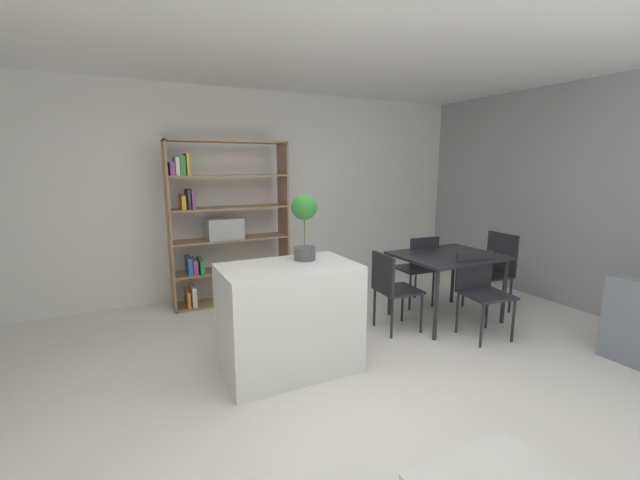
# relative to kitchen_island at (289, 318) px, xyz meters

# --- Properties ---
(ground_plane) EXTENTS (9.70, 9.70, 0.00)m
(ground_plane) POSITION_rel_kitchen_island_xyz_m (0.27, -0.44, -0.47)
(ground_plane) COLOR silver
(ceiling_slab) EXTENTS (7.05, 5.67, 0.06)m
(ceiling_slab) POSITION_rel_kitchen_island_xyz_m (0.27, -0.44, 2.30)
(ceiling_slab) COLOR white
(ceiling_slab) RESTS_ON ground_plane
(back_partition) EXTENTS (7.05, 0.06, 2.74)m
(back_partition) POSITION_rel_kitchen_island_xyz_m (0.27, 2.36, 0.90)
(back_partition) COLOR white
(back_partition) RESTS_ON ground_plane
(right_partition_gray) EXTENTS (0.06, 5.67, 2.74)m
(right_partition_gray) POSITION_rel_kitchen_island_xyz_m (3.76, -0.44, 0.90)
(right_partition_gray) COLOR #9E9EA3
(right_partition_gray) RESTS_ON ground_plane
(kitchen_island) EXTENTS (1.13, 0.69, 0.93)m
(kitchen_island) POSITION_rel_kitchen_island_xyz_m (0.00, 0.00, 0.00)
(kitchen_island) COLOR silver
(kitchen_island) RESTS_ON ground_plane
(potted_plant_on_island) EXTENTS (0.23, 0.23, 0.58)m
(potted_plant_on_island) POSITION_rel_kitchen_island_xyz_m (0.20, 0.11, 0.83)
(potted_plant_on_island) COLOR #4C4C51
(potted_plant_on_island) RESTS_ON kitchen_island
(open_bookshelf) EXTENTS (1.48, 0.37, 2.05)m
(open_bookshelf) POSITION_rel_kitchen_island_xyz_m (-0.11, 2.00, 0.55)
(open_bookshelf) COLOR #997551
(open_bookshelf) RESTS_ON ground_plane
(dining_table) EXTENTS (1.11, 0.89, 0.77)m
(dining_table) POSITION_rel_kitchen_island_xyz_m (2.04, 0.27, 0.22)
(dining_table) COLOR #232328
(dining_table) RESTS_ON ground_plane
(dining_chair_near) EXTENTS (0.50, 0.49, 0.86)m
(dining_chair_near) POSITION_rel_kitchen_island_xyz_m (2.05, -0.20, 0.06)
(dining_chair_near) COLOR #232328
(dining_chair_near) RESTS_ON ground_plane
(dining_chair_window_side) EXTENTS (0.45, 0.47, 0.94)m
(dining_chair_window_side) POSITION_rel_kitchen_island_xyz_m (2.81, 0.27, 0.09)
(dining_chair_window_side) COLOR #232328
(dining_chair_window_side) RESTS_ON ground_plane
(dining_chair_far) EXTENTS (0.43, 0.46, 0.90)m
(dining_chair_far) POSITION_rel_kitchen_island_xyz_m (2.03, 0.75, 0.07)
(dining_chair_far) COLOR #232328
(dining_chair_far) RESTS_ON ground_plane
(dining_chair_island_side) EXTENTS (0.45, 0.45, 0.85)m
(dining_chair_island_side) POSITION_rel_kitchen_island_xyz_m (1.27, 0.28, 0.04)
(dining_chair_island_side) COLOR #232328
(dining_chair_island_side) RESTS_ON ground_plane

